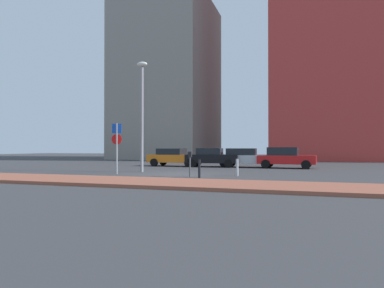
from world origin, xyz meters
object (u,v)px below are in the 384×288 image
(parking_sign_post, at_px, (117,142))
(traffic_bollard_near, at_px, (199,169))
(parked_car_black, at_px, (212,157))
(street_lamp, at_px, (142,107))
(parking_meter, at_px, (190,160))
(parked_car_silver, at_px, (245,157))
(parked_car_orange, at_px, (174,157))
(traffic_bollard_mid, at_px, (237,167))
(parked_car_red, at_px, (286,157))

(parking_sign_post, relative_size, traffic_bollard_near, 3.18)
(parked_car_black, distance_m, street_lamp, 8.07)
(parked_car_black, distance_m, traffic_bollard_near, 9.87)
(parking_meter, bearing_deg, parked_car_silver, 82.19)
(parked_car_black, bearing_deg, parking_meter, -82.68)
(parking_meter, relative_size, traffic_bollard_near, 1.43)
(parked_car_orange, distance_m, traffic_bollard_mid, 10.46)
(parking_sign_post, relative_size, street_lamp, 0.42)
(parked_car_silver, bearing_deg, parked_car_orange, -176.86)
(parked_car_orange, height_order, parked_car_silver, parked_car_silver)
(parked_car_red, distance_m, parking_meter, 10.35)
(traffic_bollard_mid, bearing_deg, parked_car_black, 113.33)
(parking_sign_post, height_order, parking_meter, parking_sign_post)
(street_lamp, bearing_deg, traffic_bollard_near, -32.09)
(traffic_bollard_mid, bearing_deg, street_lamp, 169.41)
(parked_car_orange, distance_m, parked_car_red, 8.84)
(traffic_bollard_near, xyz_separation_m, traffic_bollard_mid, (1.61, 1.72, -0.00))
(parking_meter, xyz_separation_m, traffic_bollard_mid, (2.25, 1.31, -0.40))
(parked_car_black, height_order, parking_meter, parked_car_black)
(parking_meter, bearing_deg, parked_car_orange, 115.12)
(parked_car_orange, relative_size, parking_meter, 3.42)
(parked_car_orange, height_order, traffic_bollard_near, parked_car_orange)
(parked_car_orange, xyz_separation_m, parked_car_silver, (5.73, 0.31, 0.01))
(parking_sign_post, distance_m, traffic_bollard_mid, 7.05)
(parking_sign_post, bearing_deg, parked_car_red, 44.18)
(parked_car_silver, distance_m, parked_car_red, 3.13)
(parked_car_orange, relative_size, parked_car_red, 1.06)
(parked_car_orange, height_order, parking_sign_post, parking_sign_post)
(traffic_bollard_mid, bearing_deg, parking_meter, -149.77)
(street_lamp, distance_m, traffic_bollard_near, 6.53)
(parked_car_black, relative_size, traffic_bollard_mid, 4.59)
(parking_sign_post, bearing_deg, traffic_bollard_mid, 6.39)
(parked_car_orange, relative_size, parking_sign_post, 1.54)
(parked_car_silver, xyz_separation_m, street_lamp, (-5.30, -7.22, 3.31))
(parked_car_silver, xyz_separation_m, traffic_bollard_near, (-0.70, -10.11, -0.30))
(parking_meter, bearing_deg, parked_car_red, 64.60)
(parking_sign_post, bearing_deg, traffic_bollard_near, -10.30)
(parked_car_black, xyz_separation_m, traffic_bollard_mid, (3.44, -7.97, -0.30))
(parked_car_red, relative_size, traffic_bollard_near, 4.62)
(parked_car_black, relative_size, parked_car_silver, 0.91)
(parked_car_red, xyz_separation_m, traffic_bollard_near, (-3.81, -9.76, -0.34))
(parked_car_red, distance_m, traffic_bollard_mid, 8.34)
(parked_car_orange, bearing_deg, traffic_bollard_mid, -50.54)
(parked_car_silver, xyz_separation_m, parked_car_red, (3.11, -0.35, 0.04))
(parked_car_black, bearing_deg, traffic_bollard_mid, -66.67)
(parked_car_silver, distance_m, street_lamp, 9.55)
(street_lamp, relative_size, traffic_bollard_near, 7.50)
(traffic_bollard_mid, bearing_deg, traffic_bollard_near, -133.12)
(parked_car_orange, relative_size, parked_car_silver, 0.97)
(parked_car_black, distance_m, parked_car_silver, 2.56)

